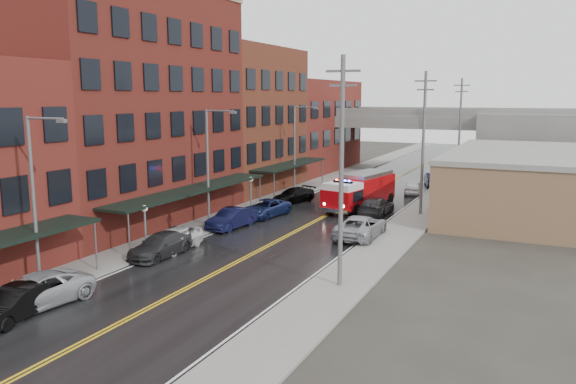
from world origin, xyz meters
The scene contains 33 objects.
road centered at (0.00, 30.00, 0.01)m, with size 11.00×160.00×0.02m, color black.
sidewalk_left centered at (-7.30, 30.00, 0.07)m, with size 3.00×160.00×0.15m, color slate.
sidewalk_right centered at (7.30, 30.00, 0.07)m, with size 3.00×160.00×0.15m, color slate.
curb_left centered at (-5.65, 30.00, 0.07)m, with size 0.30×160.00×0.15m, color gray.
curb_right centered at (5.65, 30.00, 0.07)m, with size 0.30×160.00×0.15m, color gray.
brick_building_b centered at (-13.30, 23.00, 9.00)m, with size 9.00×20.00×18.00m, color #591D17.
brick_building_c centered at (-13.30, 40.50, 7.50)m, with size 9.00×15.00×15.00m, color #5A2B1B.
brick_building_far centered at (-13.30, 58.00, 6.00)m, with size 9.00×20.00×12.00m, color maroon.
tan_building centered at (16.00, 40.00, 2.50)m, with size 14.00×22.00×5.00m, color brown.
right_far_block centered at (18.00, 70.00, 4.00)m, with size 18.00×30.00×8.00m, color slate.
awning_1 centered at (-7.49, 23.00, 2.99)m, with size 2.60×18.00×3.09m.
awning_2 centered at (-7.49, 40.50, 2.99)m, with size 2.60×13.00×3.09m.
globe_lamp_1 centered at (-6.40, 16.00, 2.31)m, with size 0.44×0.44×3.12m.
globe_lamp_2 centered at (-6.40, 30.00, 2.31)m, with size 0.44×0.44×3.12m.
street_lamp_0 centered at (-6.55, 8.00, 5.19)m, with size 2.64×0.22×9.00m.
street_lamp_1 centered at (-6.55, 24.00, 5.19)m, with size 2.64×0.22×9.00m.
street_lamp_2 centered at (-6.55, 40.00, 5.19)m, with size 2.64×0.22×9.00m.
utility_pole_0 centered at (7.20, 15.00, 6.31)m, with size 1.80×0.24×12.00m.
utility_pole_1 centered at (7.20, 35.00, 6.31)m, with size 1.80×0.24×12.00m.
utility_pole_2 centered at (7.20, 55.00, 6.31)m, with size 1.80×0.24×12.00m.
overpass centered at (0.00, 62.00, 5.99)m, with size 40.00×10.00×7.50m.
fire_truck centered at (1.63, 35.43, 1.73)m, with size 4.77×9.10×3.19m.
parked_car_left_1 centered at (-4.59, 4.70, 0.74)m, with size 1.56×4.49×1.48m, color black.
parked_car_left_2 centered at (-5.00, 6.11, 0.78)m, with size 2.58×5.60×1.56m, color #A1A4A9.
parked_car_left_3 centered at (-5.00, 15.70, 0.72)m, with size 2.03×4.99×1.45m, color #2A2A2C.
parked_car_left_4 centered at (-5.00, 17.34, 0.76)m, with size 1.80×4.47×1.52m, color silver.
parked_car_left_5 centered at (-4.86, 24.17, 0.77)m, with size 1.64×4.69×1.55m, color black.
parked_car_left_6 centered at (-4.50, 29.08, 0.71)m, with size 2.36×5.12×1.42m, color #14204E.
parked_car_left_7 centered at (-5.00, 35.83, 0.69)m, with size 1.94×4.77×1.38m, color black.
parked_car_right_0 centered at (4.95, 25.58, 0.81)m, with size 2.70×5.86×1.63m, color #94969B.
parked_car_right_1 centered at (3.72, 33.57, 0.77)m, with size 2.17×5.33×1.55m, color #272729.
parked_car_right_2 centered at (4.26, 45.40, 0.70)m, with size 1.66×4.13×1.41m, color white.
parked_car_right_3 centered at (5.00, 51.83, 0.74)m, with size 1.57×4.51×1.48m, color #0E1133.
Camera 1 is at (16.77, -11.84, 9.96)m, focal length 35.00 mm.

